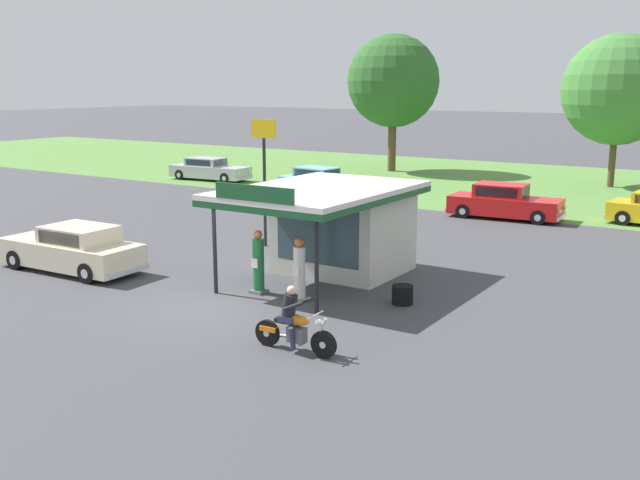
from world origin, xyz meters
TOP-DOWN VIEW (x-y plane):
  - ground_plane at (0.00, 0.00)m, footprint 300.00×300.00m
  - grass_verge_strip at (0.00, 30.00)m, footprint 120.00×24.00m
  - service_station_kiosk at (0.98, 5.13)m, footprint 4.49×6.62m
  - gas_pump_nearside at (0.25, 1.84)m, footprint 0.44×0.44m
  - gas_pump_offside at (1.72, 1.84)m, footprint 0.44×0.44m
  - motorcycle_with_rider at (3.89, -1.55)m, footprint 2.18×0.70m
  - featured_classic_sedan at (-6.56, 0.57)m, footprint 5.35×2.16m
  - parked_car_back_row_far_right at (2.23, 17.79)m, footprint 5.35×2.26m
  - parked_car_back_row_centre at (-9.18, 19.73)m, footprint 5.55×2.47m
  - parked_car_back_row_centre_right at (-18.51, 20.80)m, footprint 5.66×2.24m
  - bystander_chatting_near_pumps at (-5.09, 10.40)m, footprint 0.34×0.34m
  - tree_oak_distant_spare at (4.04, 31.55)m, footprint 6.55×6.55m
  - tree_oak_right at (-10.89, 31.79)m, footprint 6.49×6.49m
  - roadside_pole_sign at (-3.48, 7.06)m, footprint 1.10×0.12m
  - spare_tire_stack at (4.33, 3.17)m, footprint 0.60×0.60m

SIDE VIEW (x-z plane):
  - ground_plane at x=0.00m, z-range 0.00..0.00m
  - grass_verge_strip at x=0.00m, z-range 0.00..0.01m
  - spare_tire_stack at x=4.33m, z-range 0.00..0.54m
  - motorcycle_with_rider at x=3.89m, z-range -0.14..1.44m
  - parked_car_back_row_centre_right at x=-18.51m, z-range -0.05..1.39m
  - parked_car_back_row_centre at x=-9.18m, z-range -0.06..1.42m
  - featured_classic_sedan at x=-6.56m, z-range -0.06..1.49m
  - parked_car_back_row_far_right at x=2.23m, z-range -0.07..1.54m
  - bystander_chatting_near_pumps at x=-5.09m, z-range 0.03..1.58m
  - gas_pump_offside at x=1.72m, z-range -0.08..1.77m
  - gas_pump_nearside at x=0.25m, z-range -0.08..1.82m
  - service_station_kiosk at x=0.98m, z-range 0.02..3.43m
  - roadside_pole_sign at x=-3.48m, z-range 0.88..5.71m
  - tree_oak_distant_spare at x=4.04m, z-range 1.07..10.14m
  - tree_oak_right at x=-10.89m, z-range 1.53..11.13m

